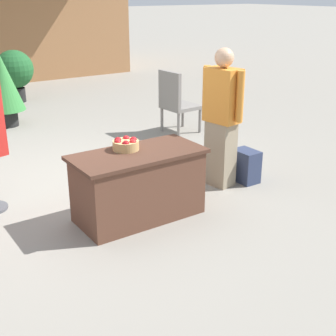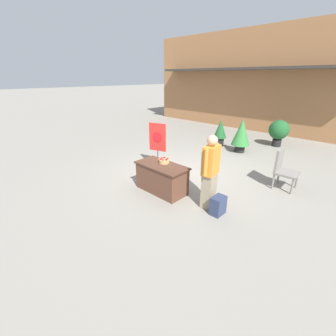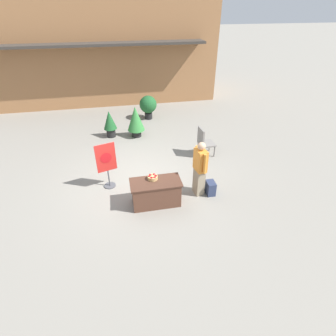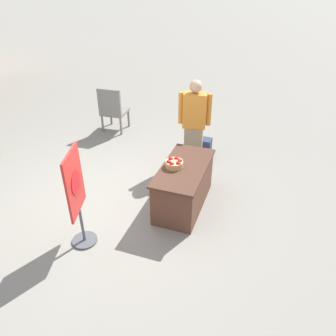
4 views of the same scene
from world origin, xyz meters
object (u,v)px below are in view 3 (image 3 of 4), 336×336
potted_plant_far_left (136,120)px  backpack (210,188)px  potted_plant_near_right (148,105)px  potted_plant_near_left (110,122)px  display_table (156,192)px  poster_board (107,164)px  patio_chair (204,141)px  apple_basket (153,177)px  person_visitor (200,169)px

potted_plant_far_left → backpack: bearing=-68.2°
potted_plant_near_right → potted_plant_near_left: (-1.84, -1.66, -0.04)m
backpack → potted_plant_near_left: bearing=121.5°
display_table → potted_plant_near_right: size_ratio=1.24×
poster_board → potted_plant_far_left: poster_board is taller
display_table → potted_plant_near_left: bearing=103.9°
backpack → potted_plant_near_right: 6.35m
display_table → potted_plant_near_left: potted_plant_near_left is taller
display_table → patio_chair: 3.25m
poster_board → potted_plant_near_right: (1.97, 5.26, -0.13)m
apple_basket → poster_board: size_ratio=0.19×
display_table → backpack: display_table is taller
patio_chair → potted_plant_far_left: (-2.28, 2.09, 0.17)m
potted_plant_near_right → potted_plant_near_left: bearing=-137.9°
backpack → patio_chair: patio_chair is taller
backpack → apple_basket: bearing=178.3°
display_table → potted_plant_near_right: 6.40m
patio_chair → potted_plant_near_left: 4.05m
potted_plant_far_left → potted_plant_near_left: potted_plant_far_left is taller
backpack → patio_chair: 2.39m
apple_basket → patio_chair: bearing=45.2°
person_visitor → potted_plant_near_left: person_visitor is taller
backpack → potted_plant_near_left: 5.41m
display_table → potted_plant_near_left: size_ratio=1.24×
apple_basket → display_table: bearing=-68.3°
potted_plant_far_left → display_table: bearing=-88.7°
person_visitor → potted_plant_near_right: person_visitor is taller
backpack → potted_plant_near_right: (-0.98, 6.26, 0.47)m
person_visitor → poster_board: 2.76m
backpack → potted_plant_far_left: bearing=111.8°
potted_plant_near_left → patio_chair: bearing=-34.4°
potted_plant_near_right → person_visitor: bearing=-84.0°
apple_basket → poster_board: bearing=142.5°
apple_basket → person_visitor: person_visitor is taller
display_table → person_visitor: size_ratio=0.82×
potted_plant_far_left → person_visitor: bearing=-71.7°
potted_plant_near_left → potted_plant_near_right: bearing=42.1°
potted_plant_near_left → display_table: bearing=-76.1°
apple_basket → backpack: bearing=-1.7°
display_table → apple_basket: (-0.06, 0.15, 0.43)m
potted_plant_near_right → patio_chair: bearing=-69.1°
person_visitor → potted_plant_near_right: bearing=-93.0°
potted_plant_near_right → potted_plant_far_left: bearing=-112.7°
poster_board → potted_plant_far_left: size_ratio=1.13×
display_table → potted_plant_far_left: (-0.10, 4.50, 0.37)m
display_table → person_visitor: bearing=9.0°
poster_board → potted_plant_near_right: 5.62m
display_table → person_visitor: (1.32, 0.21, 0.50)m
person_visitor → backpack: size_ratio=4.06×
patio_chair → potted_plant_near_left: (-3.35, 2.29, 0.07)m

